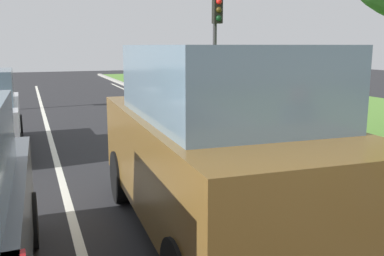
{
  "coord_description": "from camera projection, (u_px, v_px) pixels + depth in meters",
  "views": [
    {
      "loc": [
        -1.14,
        3.83,
        2.28
      ],
      "look_at": [
        0.86,
        9.09,
        1.2
      ],
      "focal_mm": 40.56,
      "sensor_mm": 36.0,
      "label": 1
    }
  ],
  "objects": [
    {
      "name": "grass_verge_right",
      "position": [
        370.0,
        121.0,
        13.12
      ],
      "size": [
        9.0,
        48.0,
        0.06
      ],
      "primitive_type": "cube",
      "color": "#548433",
      "rests_on": "ground"
    },
    {
      "name": "lane_line_right_edge",
      "position": [
        223.0,
        133.0,
        11.42
      ],
      "size": [
        0.12,
        32.0,
        0.01
      ],
      "primitive_type": "cube",
      "color": "silver",
      "rests_on": "ground"
    },
    {
      "name": "ground_plane",
      "position": [
        84.0,
        144.0,
        10.16
      ],
      "size": [
        60.0,
        60.0,
        0.0
      ],
      "primitive_type": "plane",
      "color": "#262628"
    },
    {
      "name": "lane_line_center",
      "position": [
        52.0,
        146.0,
        9.92
      ],
      "size": [
        0.12,
        32.0,
        0.01
      ],
      "primitive_type": "cube",
      "color": "silver",
      "rests_on": "ground"
    },
    {
      "name": "curb_right",
      "position": [
        240.0,
        130.0,
        11.58
      ],
      "size": [
        0.24,
        48.0,
        0.12
      ],
      "primitive_type": "cube",
      "color": "#9E9B93",
      "rests_on": "ground"
    },
    {
      "name": "car_suv_ahead",
      "position": [
        217.0,
        143.0,
        5.03
      ],
      "size": [
        2.1,
        4.57,
        2.28
      ],
      "rotation": [
        0.0,
        0.0,
        -0.04
      ],
      "color": "brown",
      "rests_on": "ground"
    },
    {
      "name": "traffic_light_near_right",
      "position": [
        216.0,
        29.0,
        15.24
      ],
      "size": [
        0.32,
        0.5,
        4.31
      ],
      "color": "#2D2D2D",
      "rests_on": "ground"
    }
  ]
}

